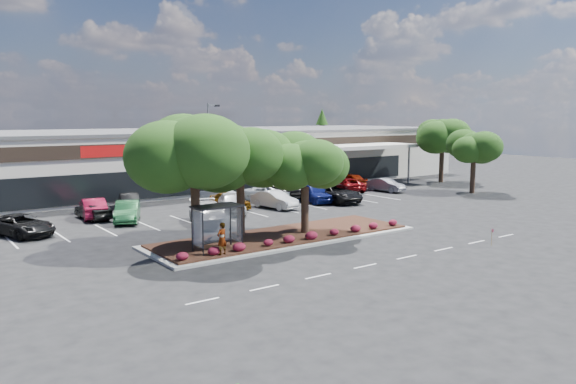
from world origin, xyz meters
TOP-DOWN VIEW (x-y plane):
  - ground at (0.00, 0.00)m, footprint 160.00×160.00m
  - retail_store at (0.06, 33.91)m, footprint 80.40×25.20m
  - landscape_island at (-2.00, 4.00)m, footprint 18.00×6.00m
  - lane_markings at (-0.14, 10.42)m, footprint 33.12×20.06m
  - shrub_row at (-2.00, 1.90)m, footprint 17.00×0.80m
  - bus_shelter at (-7.50, 2.95)m, footprint 2.75×1.55m
  - island_tree_west at (-8.00, 4.50)m, footprint 7.20×7.20m
  - island_tree_mid at (-4.50, 5.20)m, footprint 6.60×6.60m
  - island_tree_east at (-0.50, 3.70)m, footprint 5.80×5.80m
  - tree_east_near at (26.00, 10.00)m, footprint 5.60×5.60m
  - tree_east_far at (31.00, 18.00)m, footprint 6.40×6.40m
  - conifer_north_east at (34.00, 44.00)m, footprint 3.96×3.96m
  - person_waiting at (-7.83, 1.70)m, footprint 0.75×0.60m
  - light_pole at (2.27, 21.93)m, footprint 1.40×0.80m
  - survey_stake at (7.07, -5.16)m, footprint 0.07×0.14m
  - car_0 at (-15.59, 14.87)m, footprint 4.20×5.69m
  - car_1 at (-8.13, 15.55)m, footprint 3.43×4.95m
  - car_2 at (-3.70, 11.01)m, footprint 3.78×6.00m
  - car_3 at (0.92, 15.93)m, footprint 2.24×4.46m
  - car_4 at (0.05, 14.17)m, footprint 3.83×5.32m
  - car_5 at (4.23, 14.07)m, footprint 2.34×4.75m
  - car_6 at (9.11, 14.75)m, footprint 2.92×5.31m
  - car_7 at (10.64, 13.67)m, footprint 2.96×6.07m
  - car_8 at (19.62, 15.96)m, footprint 1.96×4.31m
  - car_9 at (-9.73, 18.60)m, footprint 2.48×4.97m
  - car_10 at (-9.91, 18.00)m, footprint 1.80×4.15m
  - car_11 at (-5.92, 21.23)m, footprint 2.55×4.47m
  - car_12 at (1.95, 20.19)m, footprint 2.36×4.35m
  - car_13 at (5.63, 17.97)m, footprint 4.21×6.31m
  - car_14 at (7.96, 18.20)m, footprint 3.75×6.50m
  - car_15 at (10.60, 19.86)m, footprint 2.71×5.78m
  - car_16 at (16.39, 18.58)m, footprint 3.34×5.43m
  - car_17 at (18.95, 20.97)m, footprint 2.19×4.73m

SIDE VIEW (x-z plane):
  - ground at x=0.00m, z-range 0.00..0.00m
  - lane_markings at x=-0.14m, z-range 0.00..0.01m
  - landscape_island at x=-2.00m, z-range -0.01..0.25m
  - shrub_row at x=-2.00m, z-range 0.26..0.76m
  - car_10 at x=-9.91m, z-range 0.00..1.33m
  - survey_stake at x=7.07m, z-range 0.15..1.18m
  - car_12 at x=1.95m, z-range 0.00..1.36m
  - car_8 at x=19.62m, z-range 0.00..1.37m
  - car_11 at x=-5.92m, z-range 0.00..1.39m
  - car_16 at x=16.39m, z-range 0.00..1.40m
  - car_0 at x=-15.59m, z-range 0.00..1.44m
  - car_3 at x=0.92m, z-range 0.00..1.46m
  - car_5 at x=4.23m, z-range 0.00..1.50m
  - car_1 at x=-8.13m, z-range 0.00..1.55m
  - car_9 at x=-9.73m, z-range 0.00..1.56m
  - car_17 at x=18.95m, z-range 0.00..1.57m
  - car_13 at x=5.63m, z-range 0.00..1.61m
  - car_2 at x=-3.70m, z-range 0.00..1.62m
  - car_15 at x=10.60m, z-range 0.00..1.63m
  - car_7 at x=10.64m, z-range 0.00..1.66m
  - car_4 at x=0.05m, z-range 0.00..1.68m
  - car_14 at x=7.96m, z-range 0.00..1.71m
  - car_6 at x=9.11m, z-range 0.00..1.71m
  - person_waiting at x=-7.83m, z-range 0.26..2.07m
  - bus_shelter at x=-7.50m, z-range 1.01..3.60m
  - retail_store at x=0.06m, z-range 0.03..6.28m
  - tree_east_near at x=26.00m, z-range 0.00..6.51m
  - island_tree_east at x=-0.50m, z-range 0.26..6.76m
  - tree_east_far at x=31.00m, z-range 0.00..7.62m
  - island_tree_mid at x=-4.50m, z-range 0.26..7.58m
  - light_pole at x=2.27m, z-range -0.54..8.47m
  - island_tree_west at x=-8.00m, z-range 0.26..8.15m
  - conifer_north_east at x=34.00m, z-range 0.00..9.00m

